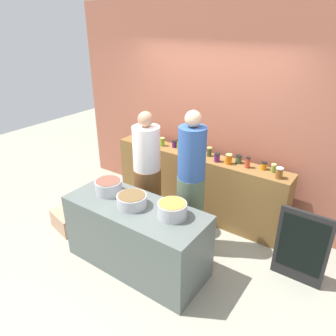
{
  "coord_description": "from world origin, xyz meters",
  "views": [
    {
      "loc": [
        2.06,
        -2.59,
        2.75
      ],
      "look_at": [
        0.0,
        0.35,
        1.05
      ],
      "focal_mm": 34.04,
      "sensor_mm": 36.0,
      "label": 1
    }
  ],
  "objects_px": {
    "preserve_jar_2": "(162,142)",
    "preserve_jar_6": "(199,153)",
    "preserve_jar_10": "(239,159)",
    "preserve_jar_13": "(273,168)",
    "preserve_jar_1": "(154,139)",
    "cook_in_cap": "(191,190)",
    "cooking_pot_right": "(172,210)",
    "preserve_jar_8": "(217,158)",
    "preserve_jar_4": "(179,144)",
    "preserve_jar_7": "(209,152)",
    "cooking_pot_left": "(109,187)",
    "preserve_jar_3": "(174,144)",
    "preserve_jar_0": "(145,139)",
    "cook_with_tongs": "(147,180)",
    "bread_crate": "(69,220)",
    "preserve_jar_11": "(248,162)",
    "preserve_jar_5": "(188,147)",
    "preserve_jar_12": "(264,166)",
    "preserve_jar_14": "(279,173)",
    "preserve_jar_9": "(229,159)",
    "chalkboard_sign": "(301,247)",
    "cooking_pot_center": "(132,200)"
  },
  "relations": [
    {
      "from": "preserve_jar_8",
      "to": "cook_in_cap",
      "type": "distance_m",
      "value": 0.72
    },
    {
      "from": "preserve_jar_4",
      "to": "preserve_jar_7",
      "type": "bearing_deg",
      "value": 2.03
    },
    {
      "from": "preserve_jar_4",
      "to": "preserve_jar_11",
      "type": "xyz_separation_m",
      "value": [
        1.09,
        -0.04,
        -0.0
      ]
    },
    {
      "from": "preserve_jar_9",
      "to": "preserve_jar_12",
      "type": "height_order",
      "value": "preserve_jar_9"
    },
    {
      "from": "cooking_pot_right",
      "to": "preserve_jar_7",
      "type": "bearing_deg",
      "value": 102.66
    },
    {
      "from": "preserve_jar_1",
      "to": "preserve_jar_5",
      "type": "height_order",
      "value": "preserve_jar_5"
    },
    {
      "from": "preserve_jar_10",
      "to": "cooking_pot_center",
      "type": "distance_m",
      "value": 1.61
    },
    {
      "from": "preserve_jar_5",
      "to": "cook_with_tongs",
      "type": "height_order",
      "value": "cook_with_tongs"
    },
    {
      "from": "preserve_jar_4",
      "to": "preserve_jar_9",
      "type": "height_order",
      "value": "preserve_jar_4"
    },
    {
      "from": "preserve_jar_1",
      "to": "cook_in_cap",
      "type": "distance_m",
      "value": 1.38
    },
    {
      "from": "preserve_jar_6",
      "to": "preserve_jar_11",
      "type": "relative_size",
      "value": 0.72
    },
    {
      "from": "preserve_jar_3",
      "to": "cook_in_cap",
      "type": "relative_size",
      "value": 0.06
    },
    {
      "from": "cooking_pot_left",
      "to": "cooking_pot_center",
      "type": "xyz_separation_m",
      "value": [
        0.42,
        -0.07,
        -0.01
      ]
    },
    {
      "from": "cook_with_tongs",
      "to": "bread_crate",
      "type": "relative_size",
      "value": 3.77
    },
    {
      "from": "preserve_jar_11",
      "to": "preserve_jar_4",
      "type": "bearing_deg",
      "value": 177.97
    },
    {
      "from": "preserve_jar_4",
      "to": "preserve_jar_12",
      "type": "relative_size",
      "value": 1.42
    },
    {
      "from": "preserve_jar_0",
      "to": "preserve_jar_14",
      "type": "height_order",
      "value": "preserve_jar_14"
    },
    {
      "from": "cook_in_cap",
      "to": "preserve_jar_13",
      "type": "bearing_deg",
      "value": 48.72
    },
    {
      "from": "preserve_jar_0",
      "to": "cook_in_cap",
      "type": "bearing_deg",
      "value": -29.28
    },
    {
      "from": "preserve_jar_6",
      "to": "preserve_jar_8",
      "type": "xyz_separation_m",
      "value": [
        0.28,
        -0.0,
        0.01
      ]
    },
    {
      "from": "preserve_jar_1",
      "to": "cooking_pot_left",
      "type": "bearing_deg",
      "value": -76.03
    },
    {
      "from": "preserve_jar_8",
      "to": "cooking_pot_right",
      "type": "height_order",
      "value": "preserve_jar_8"
    },
    {
      "from": "preserve_jar_5",
      "to": "preserve_jar_10",
      "type": "height_order",
      "value": "preserve_jar_5"
    },
    {
      "from": "cooking_pot_right",
      "to": "preserve_jar_1",
      "type": "bearing_deg",
      "value": 133.16
    },
    {
      "from": "preserve_jar_10",
      "to": "cook_with_tongs",
      "type": "height_order",
      "value": "cook_with_tongs"
    },
    {
      "from": "preserve_jar_9",
      "to": "preserve_jar_2",
      "type": "bearing_deg",
      "value": 178.69
    },
    {
      "from": "preserve_jar_5",
      "to": "preserve_jar_12",
      "type": "xyz_separation_m",
      "value": [
        1.12,
        0.03,
        -0.02
      ]
    },
    {
      "from": "preserve_jar_0",
      "to": "cook_in_cap",
      "type": "distance_m",
      "value": 1.47
    },
    {
      "from": "preserve_jar_11",
      "to": "chalkboard_sign",
      "type": "height_order",
      "value": "preserve_jar_11"
    },
    {
      "from": "preserve_jar_6",
      "to": "preserve_jar_10",
      "type": "relative_size",
      "value": 0.94
    },
    {
      "from": "preserve_jar_3",
      "to": "preserve_jar_6",
      "type": "relative_size",
      "value": 1.0
    },
    {
      "from": "preserve_jar_6",
      "to": "preserve_jar_9",
      "type": "height_order",
      "value": "preserve_jar_9"
    },
    {
      "from": "preserve_jar_5",
      "to": "cook_with_tongs",
      "type": "bearing_deg",
      "value": -101.43
    },
    {
      "from": "preserve_jar_1",
      "to": "preserve_jar_12",
      "type": "relative_size",
      "value": 1.33
    },
    {
      "from": "preserve_jar_10",
      "to": "cook_with_tongs",
      "type": "relative_size",
      "value": 0.06
    },
    {
      "from": "preserve_jar_10",
      "to": "preserve_jar_13",
      "type": "height_order",
      "value": "preserve_jar_10"
    },
    {
      "from": "preserve_jar_1",
      "to": "cook_in_cap",
      "type": "bearing_deg",
      "value": -33.97
    },
    {
      "from": "preserve_jar_2",
      "to": "preserve_jar_7",
      "type": "distance_m",
      "value": 0.78
    },
    {
      "from": "preserve_jar_1",
      "to": "preserve_jar_5",
      "type": "bearing_deg",
      "value": 2.37
    },
    {
      "from": "preserve_jar_2",
      "to": "preserve_jar_11",
      "type": "xyz_separation_m",
      "value": [
        1.37,
        0.01,
        0.01
      ]
    },
    {
      "from": "preserve_jar_10",
      "to": "preserve_jar_14",
      "type": "distance_m",
      "value": 0.6
    },
    {
      "from": "preserve_jar_3",
      "to": "preserve_jar_0",
      "type": "bearing_deg",
      "value": -169.64
    },
    {
      "from": "preserve_jar_8",
      "to": "preserve_jar_9",
      "type": "height_order",
      "value": "preserve_jar_9"
    },
    {
      "from": "preserve_jar_2",
      "to": "preserve_jar_6",
      "type": "bearing_deg",
      "value": -3.92
    },
    {
      "from": "preserve_jar_0",
      "to": "preserve_jar_11",
      "type": "height_order",
      "value": "preserve_jar_11"
    },
    {
      "from": "preserve_jar_12",
      "to": "cooking_pot_left",
      "type": "bearing_deg",
      "value": -134.63
    },
    {
      "from": "preserve_jar_10",
      "to": "cook_with_tongs",
      "type": "bearing_deg",
      "value": -138.96
    },
    {
      "from": "preserve_jar_10",
      "to": "cooking_pot_right",
      "type": "height_order",
      "value": "preserve_jar_10"
    },
    {
      "from": "preserve_jar_7",
      "to": "preserve_jar_13",
      "type": "distance_m",
      "value": 0.91
    },
    {
      "from": "preserve_jar_2",
      "to": "preserve_jar_3",
      "type": "distance_m",
      "value": 0.19
    }
  ]
}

